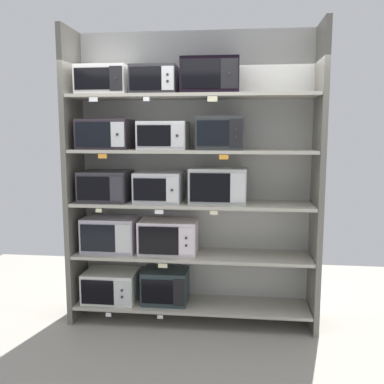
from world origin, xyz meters
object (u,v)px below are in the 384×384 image
object	(u,v)px
microwave_2	(110,234)
microwave_3	(168,237)
microwave_9	(220,133)
microwave_12	(211,77)
microwave_5	(159,187)
microwave_7	(106,134)
microwave_1	(165,286)
microwave_10	(103,81)
microwave_11	(155,81)
microwave_6	(218,186)
microwave_4	(106,186)
microwave_8	(164,135)
microwave_0	(111,285)

from	to	relation	value
microwave_2	microwave_3	distance (m)	0.58
microwave_9	microwave_12	xyz separation A→B (m)	(-0.09, -0.00, 0.51)
microwave_5	microwave_7	xyz separation A→B (m)	(-0.52, -0.00, 0.50)
microwave_1	microwave_9	size ratio (longest dim) A/B	1.03
microwave_2	microwave_10	world-z (taller)	microwave_10
microwave_11	microwave_6	bearing A→B (deg)	0.00
microwave_2	microwave_12	size ratio (longest dim) A/B	1.00
microwave_4	microwave_8	distance (m)	0.76
microwave_0	microwave_12	xyz separation A→B (m)	(0.99, 0.00, 2.03)
microwave_0	microwave_3	size ratio (longest dim) A/B	0.93
microwave_5	microwave_7	distance (m)	0.72
microwave_0	microwave_9	bearing A→B (deg)	0.01
microwave_4	microwave_11	size ratio (longest dim) A/B	1.09
microwave_6	microwave_9	xyz separation A→B (m)	(0.02, 0.00, 0.49)
microwave_3	microwave_6	bearing A→B (deg)	0.02
microwave_9	microwave_6	bearing A→B (deg)	-179.32
microwave_0	microwave_6	distance (m)	1.48
microwave_0	microwave_10	world-z (taller)	microwave_10
microwave_4	microwave_10	distance (m)	1.00
microwave_1	microwave_3	size ratio (longest dim) A/B	0.80
microwave_6	microwave_1	bearing A→B (deg)	179.96
microwave_8	microwave_3	bearing A→B (deg)	-0.61
microwave_3	microwave_6	xyz separation A→B (m)	(0.48, 0.00, 0.51)
microwave_6	microwave_8	size ratio (longest dim) A/B	1.19
microwave_3	microwave_1	bearing A→B (deg)	179.20
microwave_6	microwave_12	world-z (taller)	microwave_12
microwave_11	microwave_3	bearing A→B (deg)	-0.07
microwave_1	microwave_3	world-z (taller)	microwave_3
microwave_6	microwave_2	bearing A→B (deg)	179.99
microwave_3	microwave_8	world-z (taller)	microwave_8
microwave_11	microwave_12	world-z (taller)	microwave_12
microwave_9	microwave_10	world-z (taller)	microwave_10
microwave_5	microwave_8	xyz separation A→B (m)	(0.05, -0.00, 0.49)
microwave_12	microwave_5	bearing A→B (deg)	179.98
microwave_6	microwave_7	size ratio (longest dim) A/B	1.10
microwave_5	microwave_12	world-z (taller)	microwave_12
microwave_2	microwave_7	xyz separation A→B (m)	(-0.02, -0.00, 0.98)
microwave_1	microwave_7	bearing A→B (deg)	-179.96
microwave_2	microwave_7	world-z (taller)	microwave_7
microwave_4	microwave_5	distance (m)	0.53
microwave_1	microwave_11	size ratio (longest dim) A/B	1.04
microwave_10	microwave_2	bearing A→B (deg)	-0.41
microwave_4	microwave_9	size ratio (longest dim) A/B	1.08
microwave_0	microwave_12	size ratio (longest dim) A/B	0.99
microwave_0	microwave_5	bearing A→B (deg)	0.04
microwave_1	microwave_12	bearing A→B (deg)	-0.03
microwave_1	microwave_11	distance (m)	1.99
microwave_2	microwave_6	distance (m)	1.17
microwave_3	microwave_11	world-z (taller)	microwave_11
microwave_4	microwave_12	world-z (taller)	microwave_12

